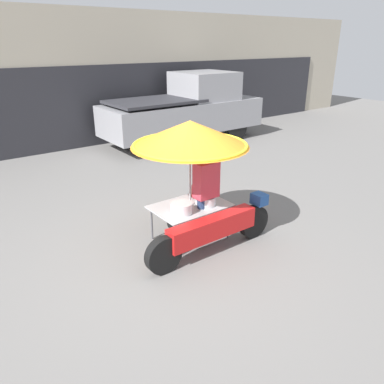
{
  "coord_description": "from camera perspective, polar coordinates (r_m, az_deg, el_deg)",
  "views": [
    {
      "loc": [
        -2.92,
        -4.16,
        3.05
      ],
      "look_at": [
        0.34,
        0.21,
        0.85
      ],
      "focal_mm": 35.0,
      "sensor_mm": 36.0,
      "label": 1
    }
  ],
  "objects": [
    {
      "name": "pickup_truck",
      "position": [
        12.17,
        -0.75,
        12.43
      ],
      "size": [
        5.21,
        1.84,
        2.15
      ],
      "color": "black",
      "rests_on": "ground"
    },
    {
      "name": "shopfront_building",
      "position": [
        12.47,
        -23.9,
        15.24
      ],
      "size": [
        28.0,
        2.06,
        3.96
      ],
      "color": "#B2A893",
      "rests_on": "ground"
    },
    {
      "name": "vendor_motorcycle_cart",
      "position": [
        5.65,
        0.15,
        6.19
      ],
      "size": [
        2.32,
        1.79,
        1.97
      ],
      "color": "black",
      "rests_on": "ground"
    },
    {
      "name": "vendor_person",
      "position": [
        5.88,
        2.17,
        0.09
      ],
      "size": [
        0.38,
        0.22,
        1.54
      ],
      "color": "navy",
      "rests_on": "ground"
    },
    {
      "name": "ground_plane",
      "position": [
        5.93,
        -1.42,
        -8.98
      ],
      "size": [
        36.0,
        36.0,
        0.0
      ],
      "primitive_type": "plane",
      "color": "slate"
    }
  ]
}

